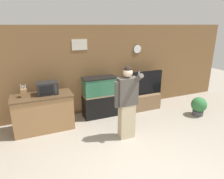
# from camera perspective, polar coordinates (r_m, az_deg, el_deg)

# --- Properties ---
(ground_plane) EXTENTS (18.00, 18.00, 0.00)m
(ground_plane) POSITION_cam_1_polar(r_m,az_deg,el_deg) (3.99, 8.26, -22.92)
(ground_plane) COLOR gray
(wall_back_paneled) EXTENTS (10.00, 0.08, 2.60)m
(wall_back_paneled) POSITION_cam_1_polar(r_m,az_deg,el_deg) (5.99, -6.53, 5.41)
(wall_back_paneled) COLOR brown
(wall_back_paneled) RESTS_ON ground_plane
(counter_island) EXTENTS (1.48, 0.69, 0.94)m
(counter_island) POSITION_cam_1_polar(r_m,az_deg,el_deg) (5.42, -18.95, -6.19)
(counter_island) COLOR olive
(counter_island) RESTS_ON ground_plane
(microwave) EXTENTS (0.50, 0.36, 0.31)m
(microwave) POSITION_cam_1_polar(r_m,az_deg,el_deg) (5.25, -18.00, 0.42)
(microwave) COLOR black
(microwave) RESTS_ON counter_island
(knife_block) EXTENTS (0.14, 0.11, 0.31)m
(knife_block) POSITION_cam_1_polar(r_m,az_deg,el_deg) (5.24, -23.87, -0.85)
(knife_block) COLOR olive
(knife_block) RESTS_ON counter_island
(aquarium_on_stand) EXTENTS (0.99, 0.46, 1.19)m
(aquarium_on_stand) POSITION_cam_1_polar(r_m,az_deg,el_deg) (5.83, -3.46, -2.14)
(aquarium_on_stand) COLOR black
(aquarium_on_stand) RESTS_ON ground_plane
(tv_on_stand) EXTENTS (1.27, 0.40, 1.24)m
(tv_on_stand) POSITION_cam_1_polar(r_m,az_deg,el_deg) (6.45, 9.00, -2.43)
(tv_on_stand) COLOR brown
(tv_on_stand) RESTS_ON ground_plane
(person_standing) EXTENTS (0.55, 0.42, 1.75)m
(person_standing) POSITION_cam_1_polar(r_m,az_deg,el_deg) (4.60, 4.26, -3.60)
(person_standing) COLOR #BCAD89
(person_standing) RESTS_ON ground_plane
(potted_plant) EXTENTS (0.45, 0.45, 0.56)m
(potted_plant) POSITION_cam_1_polar(r_m,az_deg,el_deg) (6.50, 23.55, -4.26)
(potted_plant) COLOR #4C4C51
(potted_plant) RESTS_ON ground_plane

